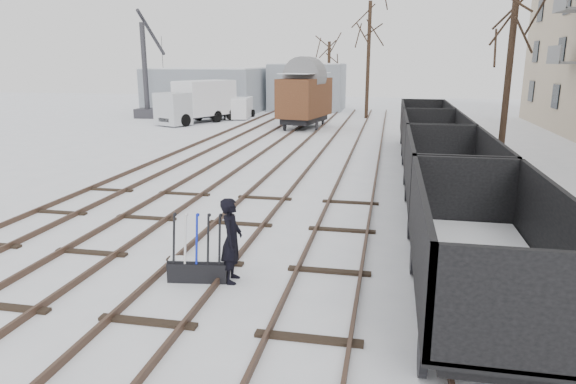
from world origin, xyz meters
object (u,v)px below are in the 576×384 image
at_px(freight_wagon_a, 483,272).
at_px(panel_van, 240,107).
at_px(worker, 232,240).
at_px(lorry, 198,101).
at_px(crane, 147,90).
at_px(ground_frame, 198,268).
at_px(box_van_wagon, 305,96).

xyz_separation_m(freight_wagon_a, panel_van, (-14.36, 32.80, -0.06)).
bearing_deg(panel_van, worker, -81.12).
xyz_separation_m(worker, lorry, (-11.57, 28.19, 0.71)).
relative_size(worker, panel_van, 0.46).
bearing_deg(crane, panel_van, 5.65).
bearing_deg(panel_van, ground_frame, -82.41).
xyz_separation_m(lorry, crane, (-5.59, 2.83, 0.66)).
bearing_deg(crane, lorry, -28.34).
bearing_deg(lorry, panel_van, 84.26).
distance_m(worker, lorry, 30.48).
distance_m(worker, box_van_wagon, 26.61).
height_order(box_van_wagon, lorry, box_van_wagon).
distance_m(freight_wagon_a, crane, 38.81).
bearing_deg(ground_frame, box_van_wagon, 86.48).
xyz_separation_m(worker, box_van_wagon, (-2.84, 26.42, 1.33)).
distance_m(ground_frame, box_van_wagon, 26.68).
height_order(ground_frame, panel_van, panel_van).
relative_size(worker, box_van_wagon, 0.34).
bearing_deg(freight_wagon_a, ground_frame, 173.17).
height_order(lorry, panel_van, lorry).
relative_size(freight_wagon_a, box_van_wagon, 1.12).
bearing_deg(lorry, crane, 177.84).
distance_m(freight_wagon_a, panel_van, 35.80).
bearing_deg(freight_wagon_a, lorry, 119.79).
bearing_deg(crane, worker, -62.56).
bearing_deg(box_van_wagon, lorry, 179.83).
xyz_separation_m(freight_wagon_a, box_van_wagon, (-7.87, 27.22, 1.30)).
bearing_deg(panel_van, lorry, -127.79).
bearing_deg(lorry, ground_frame, -44.40).
height_order(ground_frame, worker, worker).
distance_m(freight_wagon_a, box_van_wagon, 28.36).
bearing_deg(box_van_wagon, panel_van, 150.59).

